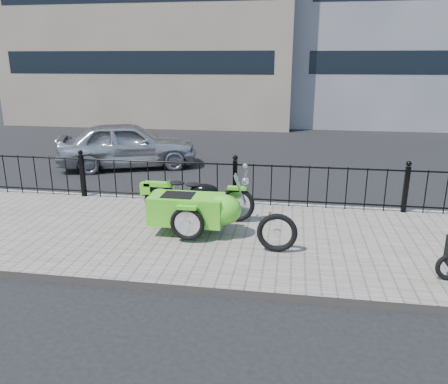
# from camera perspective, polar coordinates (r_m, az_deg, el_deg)

# --- Properties ---
(ground) EXTENTS (120.00, 120.00, 0.00)m
(ground) POSITION_cam_1_polar(r_m,az_deg,el_deg) (8.36, 0.23, -5.05)
(ground) COLOR black
(ground) RESTS_ON ground
(sidewalk) EXTENTS (30.00, 3.80, 0.12)m
(sidewalk) POSITION_cam_1_polar(r_m,az_deg,el_deg) (7.89, -0.33, -5.99)
(sidewalk) COLOR slate
(sidewalk) RESTS_ON ground
(curb) EXTENTS (30.00, 0.10, 0.12)m
(curb) POSITION_cam_1_polar(r_m,az_deg,el_deg) (9.68, 1.54, -1.57)
(curb) COLOR gray
(curb) RESTS_ON ground
(iron_fence) EXTENTS (14.11, 0.11, 1.08)m
(iron_fence) POSITION_cam_1_polar(r_m,az_deg,el_deg) (9.39, 1.45, 1.21)
(iron_fence) COLOR black
(iron_fence) RESTS_ON sidewalk
(building_tan) EXTENTS (14.00, 8.01, 12.00)m
(building_tan) POSITION_cam_1_polar(r_m,az_deg,el_deg) (24.89, -8.49, 23.38)
(building_tan) COLOR gray
(building_tan) RESTS_ON ground
(motorcycle_sidecar) EXTENTS (2.28, 1.48, 0.98)m
(motorcycle_sidecar) POSITION_cam_1_polar(r_m,az_deg,el_deg) (7.86, -3.39, -1.93)
(motorcycle_sidecar) COLOR black
(motorcycle_sidecar) RESTS_ON sidewalk
(spare_tire) EXTENTS (0.66, 0.10, 0.66)m
(spare_tire) POSITION_cam_1_polar(r_m,az_deg,el_deg) (7.12, 6.94, -5.31)
(spare_tire) COLOR black
(spare_tire) RESTS_ON sidewalk
(sedan_car) EXTENTS (4.36, 2.92, 1.38)m
(sedan_car) POSITION_cam_1_polar(r_m,az_deg,el_deg) (13.44, -12.42, 6.07)
(sedan_car) COLOR #A9ABB0
(sedan_car) RESTS_ON ground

